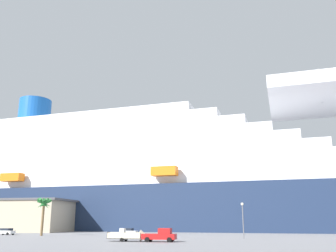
# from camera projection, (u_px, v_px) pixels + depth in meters

# --- Properties ---
(ground_plane) EXTENTS (600.00, 600.00, 0.00)m
(ground_plane) POSITION_uv_depth(u_px,v_px,m) (158.00, 233.00, 100.64)
(ground_plane) COLOR gray
(cruise_ship) EXTENTS (289.45, 51.11, 62.32)m
(cruise_ship) POSITION_uv_depth(u_px,v_px,m) (109.00, 184.00, 138.60)
(cruise_ship) COLOR #1E2D4C
(cruise_ship) RESTS_ON ground_plane
(pickup_truck) EXTENTS (5.64, 2.38, 2.20)m
(pickup_truck) POSITION_uv_depth(u_px,v_px,m) (161.00, 235.00, 60.67)
(pickup_truck) COLOR red
(pickup_truck) RESTS_ON ground_plane
(small_boat_on_trailer) EXTENTS (8.00, 2.29, 2.15)m
(small_boat_on_trailer) POSITION_uv_depth(u_px,v_px,m) (130.00, 236.00, 61.83)
(small_boat_on_trailer) COLOR #595960
(small_boat_on_trailer) RESTS_ON ground_plane
(palm_tree) EXTENTS (3.68, 3.59, 8.62)m
(palm_tree) POSITION_uv_depth(u_px,v_px,m) (44.00, 206.00, 85.94)
(palm_tree) COLOR brown
(palm_tree) RESTS_ON ground_plane
(street_lamp) EXTENTS (0.56, 0.56, 6.87)m
(street_lamp) POSITION_uv_depth(u_px,v_px,m) (243.00, 215.00, 72.21)
(street_lamp) COLOR slate
(street_lamp) RESTS_ON ground_plane
(parked_car_white_van) EXTENTS (4.71, 2.36, 1.58)m
(parked_car_white_van) POSITION_uv_depth(u_px,v_px,m) (6.00, 231.00, 89.59)
(parked_car_white_van) COLOR white
(parked_car_white_van) RESTS_ON ground_plane
(parked_car_silver_sedan) EXTENTS (4.30, 2.17, 1.58)m
(parked_car_silver_sedan) POSITION_uv_depth(u_px,v_px,m) (129.00, 231.00, 88.81)
(parked_car_silver_sedan) COLOR silver
(parked_car_silver_sedan) RESTS_ON ground_plane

